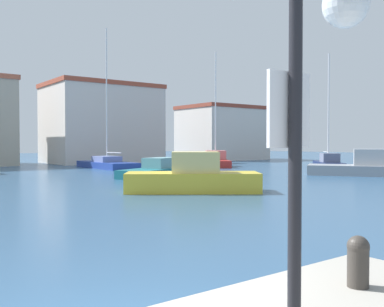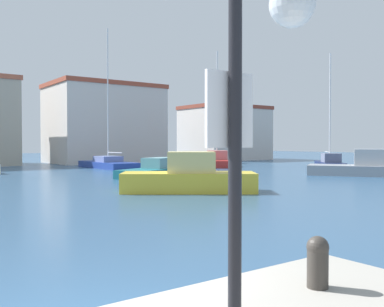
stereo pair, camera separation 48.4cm
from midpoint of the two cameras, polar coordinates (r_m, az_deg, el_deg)
The scene contains 11 objects.
water at distance 30.15m, azimuth -1.87°, elevation -3.15°, with size 160.00×160.00×0.00m, color #2D5175.
lamppost at distance 3.35m, azimuth 9.16°, elevation 17.68°, with size 1.59×0.37×3.87m.
mooring_bollard at distance 4.83m, azimuth 18.15°, elevation -13.00°, with size 0.23×0.23×0.53m.
sailboat_navy_far_right at distance 42.34m, azimuth 17.10°, elevation -1.13°, with size 5.99×6.20×10.68m.
motorboat_grey_center_channel at distance 34.51m, azimuth 21.85°, elevation -1.73°, with size 7.38×8.89×1.94m.
motorboat_yellow_outer_mooring at distance 21.26m, azimuth -0.50°, elevation -3.17°, with size 6.55×5.50×1.96m.
sailboat_red_near_pier at distance 44.82m, azimuth 2.78°, elevation -0.90°, with size 6.54×7.93×11.77m.
motorboat_teal_distant_east at distance 31.26m, azimuth -4.81°, elevation -2.15°, with size 7.41×5.27×1.33m.
sailboat_blue_mid_harbor at distance 42.39m, azimuth -11.39°, elevation -1.24°, with size 2.88×8.38×13.27m.
harbor_office at distance 54.58m, azimuth -11.98°, elevation 3.85°, with size 12.84×9.51×9.50m.
waterfront_apartments at distance 62.40m, azimuth 3.71°, elevation 2.70°, with size 10.92×8.75×7.60m.
Camera 1 is at (-2.31, -4.57, 2.39)m, focal length 40.80 mm.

